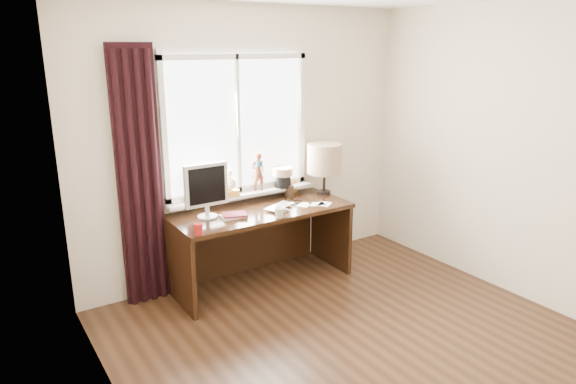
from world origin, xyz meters
TOP-DOWN VIEW (x-y plane):
  - floor at (0.00, 0.00)m, footprint 3.50×4.00m
  - wall_back at (0.00, 2.00)m, footprint 3.50×0.00m
  - wall_left at (-1.75, 0.00)m, footprint 0.00×4.00m
  - wall_right at (1.75, 0.00)m, footprint 0.00×4.00m
  - laptop at (0.06, 1.56)m, footprint 0.38×0.32m
  - mug at (-0.09, 1.33)m, footprint 0.13×0.13m
  - red_cup at (-0.86, 1.33)m, footprint 0.07×0.07m
  - window at (-0.15, 1.95)m, footprint 1.52×0.23m
  - curtain at (-1.13, 1.91)m, footprint 0.38×0.09m
  - desk at (-0.10, 1.73)m, footprint 1.70×0.70m
  - monitor at (-0.62, 1.68)m, footprint 0.40×0.18m
  - notebook_stack at (-0.42, 1.56)m, footprint 0.25×0.21m
  - brush_holder at (0.34, 1.83)m, footprint 0.09×0.09m
  - icon_frame at (0.46, 1.93)m, footprint 0.10×0.04m
  - table_lamp at (0.70, 1.72)m, footprint 0.35×0.35m
  - loose_papers at (0.41, 1.47)m, footprint 0.36×0.27m
  - desk_cables at (0.14, 1.56)m, footprint 0.46×0.33m

SIDE VIEW (x-z plane):
  - floor at x=0.00m, z-range 0.00..0.00m
  - desk at x=-0.10m, z-range 0.13..0.88m
  - loose_papers at x=0.41m, z-range 0.75..0.75m
  - desk_cables at x=0.14m, z-range 0.75..0.76m
  - laptop at x=0.06m, z-range 0.75..0.78m
  - notebook_stack at x=-0.42m, z-range 0.75..0.78m
  - red_cup at x=-0.86m, z-range 0.75..0.84m
  - mug at x=-0.09m, z-range 0.75..0.85m
  - brush_holder at x=0.34m, z-range 0.69..0.94m
  - icon_frame at x=0.46m, z-range 0.75..0.88m
  - monitor at x=-0.62m, z-range 0.78..1.27m
  - table_lamp at x=0.70m, z-range 0.85..1.37m
  - curtain at x=-1.13m, z-range -0.01..2.24m
  - wall_back at x=0.00m, z-range 0.00..2.60m
  - wall_left at x=-1.75m, z-range 0.00..2.60m
  - wall_right at x=1.75m, z-range 0.00..2.60m
  - window at x=-0.15m, z-range 0.60..2.00m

